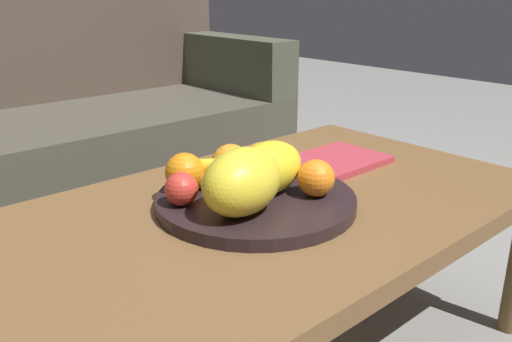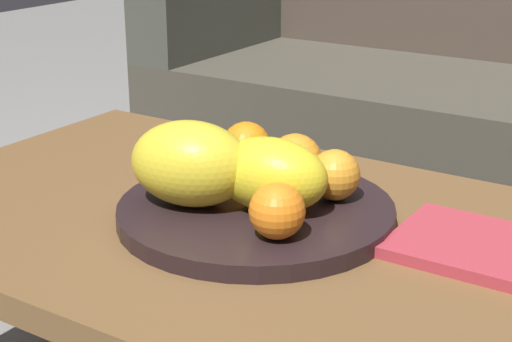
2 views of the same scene
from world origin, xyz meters
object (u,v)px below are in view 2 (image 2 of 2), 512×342
(banana_bunch, at_px, (267,166))
(apple_front, at_px, (201,155))
(couch, at_px, (485,111))
(magazine, at_px, (491,250))
(orange_left, at_px, (335,175))
(orange_back, at_px, (295,161))
(melon_smaller_beside, at_px, (269,175))
(fruit_bowl, at_px, (256,212))
(orange_right, at_px, (246,146))
(melon_large_front, at_px, (191,163))
(orange_front, at_px, (277,211))
(coffee_table, at_px, (265,250))

(banana_bunch, bearing_deg, apple_front, -171.22)
(banana_bunch, bearing_deg, couch, 89.01)
(magazine, bearing_deg, orange_left, 178.03)
(orange_back, relative_size, magazine, 0.33)
(melon_smaller_beside, bearing_deg, fruit_bowl, 161.01)
(orange_back, bearing_deg, orange_right, 168.34)
(fruit_bowl, bearing_deg, orange_right, 129.09)
(apple_front, height_order, banana_bunch, apple_front)
(melon_large_front, height_order, melon_smaller_beside, melon_large_front)
(couch, xyz_separation_m, orange_left, (0.09, -1.02, 0.16))
(orange_front, xyz_separation_m, orange_back, (-0.07, 0.17, 0.00))
(orange_left, distance_m, orange_back, 0.08)
(apple_front, distance_m, magazine, 0.46)
(couch, bearing_deg, fruit_bowl, -89.50)
(orange_front, distance_m, orange_back, 0.19)
(melon_large_front, height_order, orange_right, melon_large_front)
(apple_front, bearing_deg, melon_large_front, -59.82)
(orange_left, height_order, apple_front, orange_left)
(orange_left, bearing_deg, magazine, -2.25)
(coffee_table, relative_size, melon_large_front, 6.79)
(melon_smaller_beside, height_order, orange_right, melon_smaller_beside)
(orange_left, distance_m, magazine, 0.24)
(couch, relative_size, orange_right, 21.56)
(orange_back, relative_size, banana_bunch, 0.50)
(melon_large_front, height_order, apple_front, melon_large_front)
(fruit_bowl, xyz_separation_m, apple_front, (-0.14, 0.06, 0.04))
(melon_large_front, bearing_deg, fruit_bowl, 32.53)
(orange_front, xyz_separation_m, apple_front, (-0.22, 0.14, -0.00))
(orange_right, bearing_deg, orange_front, -47.74)
(melon_large_front, distance_m, banana_bunch, 0.14)
(fruit_bowl, distance_m, magazine, 0.33)
(fruit_bowl, bearing_deg, coffee_table, -16.67)
(melon_large_front, distance_m, magazine, 0.42)
(couch, relative_size, apple_front, 26.52)
(orange_front, bearing_deg, banana_bunch, 126.00)
(orange_front, relative_size, orange_right, 0.94)
(couch, xyz_separation_m, banana_bunch, (-0.02, -1.02, 0.15))
(orange_front, relative_size, magazine, 0.30)
(fruit_bowl, xyz_separation_m, orange_left, (0.08, 0.08, 0.05))
(melon_smaller_beside, distance_m, orange_left, 0.11)
(fruit_bowl, bearing_deg, melon_large_front, -147.47)
(melon_smaller_beside, xyz_separation_m, apple_front, (-0.17, 0.07, -0.02))
(melon_large_front, distance_m, orange_left, 0.21)
(couch, distance_m, orange_front, 1.19)
(melon_large_front, relative_size, orange_right, 2.23)
(couch, relative_size, orange_back, 20.80)
(orange_front, height_order, apple_front, orange_front)
(fruit_bowl, relative_size, orange_right, 5.05)
(orange_right, bearing_deg, orange_left, -11.30)
(orange_back, xyz_separation_m, apple_front, (-0.15, -0.04, -0.01))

